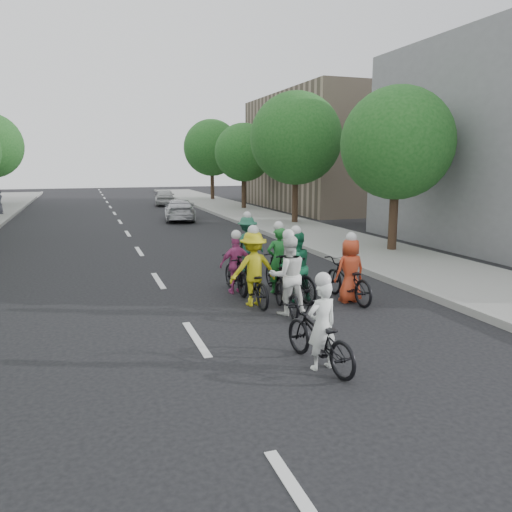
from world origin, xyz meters
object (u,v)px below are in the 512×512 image
cyclist_2 (253,276)px  follow_car_lead (180,210)px  cyclist_7 (247,248)px  cyclist_1 (294,273)px  cyclist_4 (348,277)px  cyclist_0 (319,335)px  cyclist_6 (287,284)px  follow_car_trail (165,197)px  cyclist_5 (277,268)px  cyclist_3 (236,269)px

cyclist_2 → follow_car_lead: cyclist_2 is taller
cyclist_7 → cyclist_2: bearing=68.9°
cyclist_1 → cyclist_4: bearing=148.2°
cyclist_0 → cyclist_4: cyclist_4 is taller
cyclist_0 → cyclist_4: bearing=-134.8°
cyclist_0 → cyclist_6: cyclist_6 is taller
cyclist_7 → cyclist_1: bearing=85.3°
cyclist_4 → cyclist_6: size_ratio=1.06×
cyclist_4 → follow_car_trail: cyclist_4 is taller
cyclist_5 → cyclist_7: cyclist_5 is taller
cyclist_2 → cyclist_4: 2.32m
cyclist_2 → follow_car_lead: bearing=-97.9°
cyclist_6 → cyclist_7: 4.53m
cyclist_1 → cyclist_3: size_ratio=1.14×
cyclist_2 → cyclist_4: size_ratio=0.97×
cyclist_4 → cyclist_5: size_ratio=1.08×
cyclist_0 → follow_car_trail: cyclist_0 is taller
cyclist_4 → cyclist_5: 1.88m
cyclist_2 → cyclist_7: size_ratio=1.05×
cyclist_2 → cyclist_3: (-0.06, 1.18, -0.09)m
cyclist_5 → cyclist_1: bearing=95.8°
cyclist_4 → cyclist_6: 1.83m
follow_car_lead → follow_car_trail: 10.58m
cyclist_3 → cyclist_6: cyclist_6 is taller
cyclist_5 → cyclist_4: bearing=134.1°
follow_car_trail → cyclist_5: bearing=94.7°
cyclist_3 → follow_car_lead: bearing=-97.3°
cyclist_4 → follow_car_lead: size_ratio=0.48×
cyclist_4 → cyclist_6: cyclist_6 is taller
cyclist_0 → cyclist_1: 3.98m
cyclist_3 → cyclist_6: (0.55, -2.11, 0.08)m
cyclist_2 → cyclist_6: cyclist_2 is taller
cyclist_3 → cyclist_7: size_ratio=0.91×
cyclist_2 → follow_car_lead: size_ratio=0.46×
cyclist_6 → cyclist_7: (0.54, 4.50, 0.04)m
cyclist_7 → follow_car_lead: size_ratio=0.44×
cyclist_3 → cyclist_6: size_ratio=0.89×
cyclist_1 → cyclist_5: size_ratio=1.04×
cyclist_0 → cyclist_2: cyclist_2 is taller
cyclist_7 → cyclist_3: bearing=60.5°
cyclist_0 → cyclist_5: 4.83m
cyclist_5 → cyclist_7: (0.05, 2.70, 0.08)m
cyclist_0 → cyclist_1: bearing=-116.4°
cyclist_2 → follow_car_trail: (2.36, 28.33, -0.06)m
cyclist_2 → cyclist_4: cyclist_2 is taller
cyclist_3 → follow_car_trail: (2.42, 27.15, 0.03)m
cyclist_4 → follow_car_lead: bearing=-90.9°
cyclist_4 → cyclist_5: (-1.30, 1.36, 0.04)m
cyclist_4 → cyclist_7: (-1.24, 4.06, 0.12)m
cyclist_1 → cyclist_5: bearing=-96.0°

